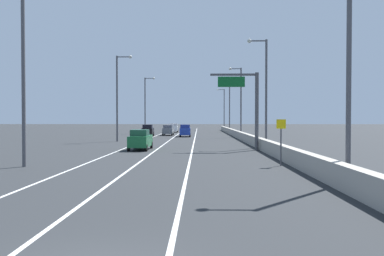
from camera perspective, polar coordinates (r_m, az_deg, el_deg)
ground_plane at (r=71.58m, az=-0.73°, el=-1.12°), size 320.00×320.00×0.00m
lane_stripe_left at (r=63.02m, az=-5.98°, el=-1.45°), size 0.16×130.00×0.00m
lane_stripe_center at (r=62.69m, az=-2.80°, el=-1.46°), size 0.16×130.00×0.00m
lane_stripe_right at (r=62.56m, az=0.40°, el=-1.47°), size 0.16×130.00×0.00m
jersey_barrier_right at (r=47.94m, az=8.42°, el=-1.67°), size 0.60×120.00×1.10m
overhead_sign_gantry at (r=39.21m, az=8.11°, el=3.77°), size 4.68×0.36×7.50m
speed_advisory_sign at (r=26.49m, az=12.51°, el=-1.47°), size 0.60×0.11×3.00m
lamp_post_right_near at (r=20.63m, az=20.78°, el=10.97°), size 2.14×0.44×11.51m
lamp_post_right_second at (r=43.48m, az=10.19°, el=5.89°), size 2.14×0.44×11.51m
lamp_post_right_third at (r=66.85m, az=6.77°, el=4.29°), size 2.14×0.44×11.51m
lamp_post_right_fourth at (r=90.38m, az=5.20°, el=3.52°), size 2.14×0.44×11.51m
lamp_post_right_fifth at (r=113.97m, az=4.47°, el=3.06°), size 2.14×0.44×11.51m
lamp_post_left_near at (r=27.60m, az=-22.38°, el=8.48°), size 2.14×0.44×11.51m
lamp_post_left_mid at (r=54.69m, az=-10.36°, el=4.95°), size 2.14×0.44×11.51m
lamp_post_left_far at (r=82.67m, az=-6.52°, el=3.72°), size 2.14×0.44×11.51m
car_black_0 at (r=69.58m, az=-6.28°, el=-0.36°), size 1.99×4.79×2.05m
car_green_1 at (r=39.49m, az=-7.32°, el=-1.66°), size 1.89×4.78×1.99m
car_gray_2 at (r=73.80m, az=-3.41°, el=-0.30°), size 1.88×4.60×1.92m
car_blue_3 at (r=68.03m, az=-0.99°, el=-0.38°), size 1.96×4.23×2.07m
car_white_4 at (r=90.24m, az=-2.63°, el=0.01°), size 2.05×4.74×1.99m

